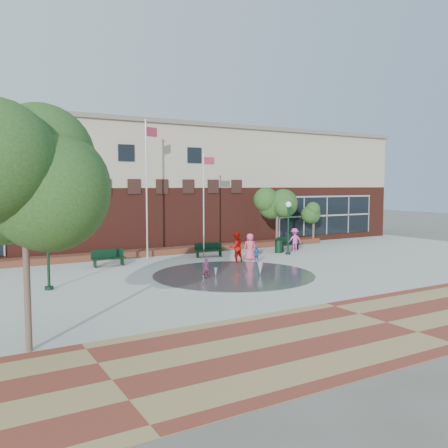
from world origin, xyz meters
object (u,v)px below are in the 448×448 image
flagpole_left (147,182)px  child_splash (206,268)px  flagpole_right (204,198)px  trash_can (279,246)px  tree_big_left (23,180)px  bench_left (109,261)px

flagpole_left → child_splash: flagpole_left is taller
flagpole_right → child_splash: bearing=-114.8°
flagpole_left → trash_can: bearing=-34.7°
tree_big_left → flagpole_left: bearing=57.7°
bench_left → tree_big_left: size_ratio=0.29×
child_splash → bench_left: bearing=-59.1°
flagpole_left → flagpole_right: flagpole_left is taller
flagpole_right → bench_left: bearing=-173.3°
flagpole_left → tree_big_left: flagpole_left is taller
flagpole_left → trash_can: 10.04m
flagpole_left → child_splash: size_ratio=8.26×
flagpole_right → flagpole_left: bearing=165.4°
flagpole_right → trash_can: bearing=-8.0°
flagpole_left → trash_can: (8.78, -2.05, -4.43)m
flagpole_right → bench_left: 7.40m
tree_big_left → trash_can: bearing=34.4°
bench_left → tree_big_left: (-6.03, -12.70, 4.51)m
bench_left → child_splash: bearing=-62.2°
flagpole_left → bench_left: (-2.99, -1.55, -4.58)m
tree_big_left → child_splash: size_ratio=6.34×
flagpole_right → trash_can: 6.35m
trash_can → tree_big_left: (-17.80, -12.20, 4.35)m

